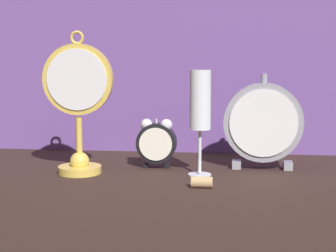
# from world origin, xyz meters

# --- Properties ---
(ground_plane) EXTENTS (4.00, 4.00, 0.00)m
(ground_plane) POSITION_xyz_m (0.00, 0.00, 0.00)
(ground_plane) COLOR black
(fabric_backdrop_drape) EXTENTS (1.25, 0.01, 0.58)m
(fabric_backdrop_drape) POSITION_xyz_m (0.00, 0.33, 0.29)
(fabric_backdrop_drape) COLOR #6B478E
(fabric_backdrop_drape) RESTS_ON ground_plane
(pocket_watch_on_stand) EXTENTS (0.15, 0.09, 0.31)m
(pocket_watch_on_stand) POSITION_xyz_m (-0.19, 0.04, 0.15)
(pocket_watch_on_stand) COLOR gold
(pocket_watch_on_stand) RESTS_ON ground_plane
(alarm_clock_twin_bell) EXTENTS (0.09, 0.03, 0.11)m
(alarm_clock_twin_bell) POSITION_xyz_m (-0.03, 0.12, 0.06)
(alarm_clock_twin_bell) COLOR black
(alarm_clock_twin_bell) RESTS_ON ground_plane
(mantel_clock_silver) EXTENTS (0.18, 0.04, 0.22)m
(mantel_clock_silver) POSITION_xyz_m (0.21, 0.14, 0.11)
(mantel_clock_silver) COLOR gray
(mantel_clock_silver) RESTS_ON ground_plane
(champagne_flute) EXTENTS (0.05, 0.05, 0.23)m
(champagne_flute) POSITION_xyz_m (0.07, 0.05, 0.15)
(champagne_flute) COLOR silver
(champagne_flute) RESTS_ON ground_plane
(wine_cork) EXTENTS (0.04, 0.02, 0.02)m
(wine_cork) POSITION_xyz_m (0.08, -0.05, 0.01)
(wine_cork) COLOR tan
(wine_cork) RESTS_ON ground_plane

